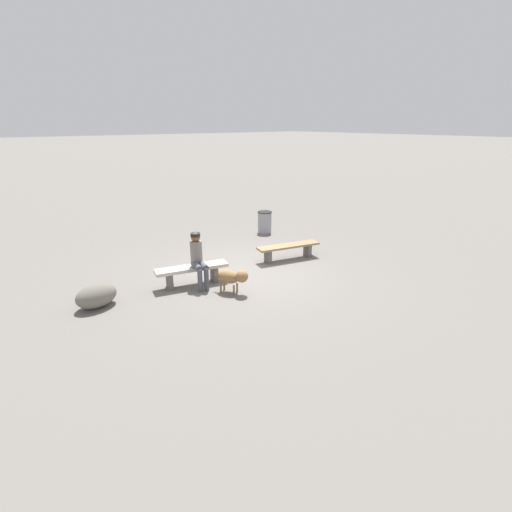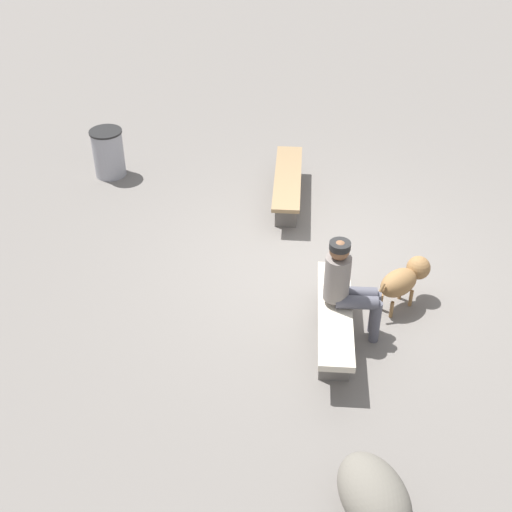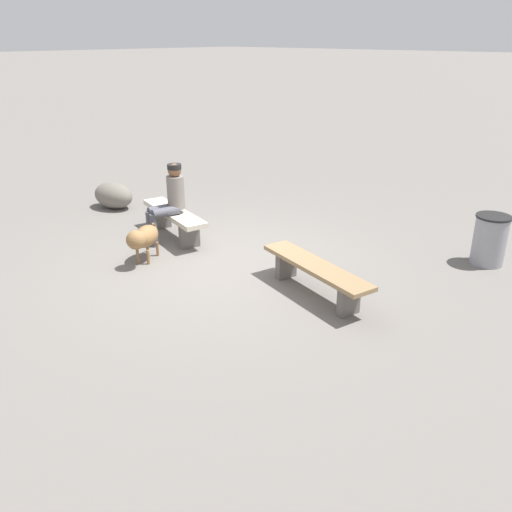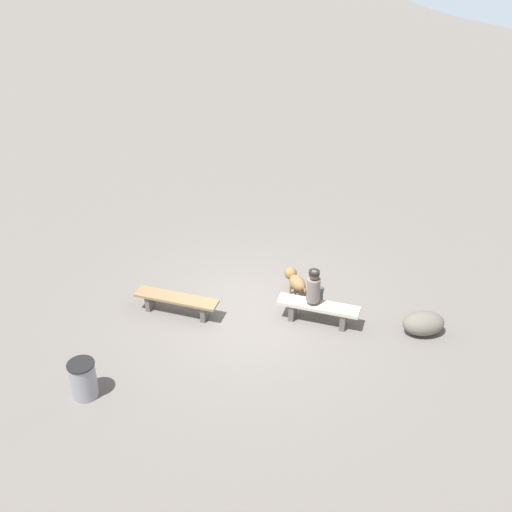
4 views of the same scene
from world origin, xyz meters
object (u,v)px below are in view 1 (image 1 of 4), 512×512
bench_left (288,248)px  seated_person (198,257)px  trash_bin (265,222)px  boulder (96,296)px  bench_right (192,271)px  dog (233,277)px

bench_left → seated_person: bearing=14.6°
trash_bin → boulder: bearing=18.6°
seated_person → bench_left: bearing=-166.0°
bench_right → seated_person: bearing=137.1°
seated_person → trash_bin: bearing=-134.8°
bench_left → dog: bearing=32.8°
bench_left → dog: dog is taller
bench_right → trash_bin: bearing=-136.3°
boulder → seated_person: bearing=170.1°
seated_person → dog: 0.98m
bench_right → seated_person: seated_person is taller
bench_left → seated_person: 2.95m
seated_person → dog: bearing=128.8°
dog → trash_bin: 5.10m
seated_person → dog: seated_person is taller
bench_right → trash_bin: trash_bin is taller
bench_right → dog: (-0.48, 0.98, 0.04)m
bench_left → boulder: bearing=10.1°
boulder → bench_left: bearing=175.8°
boulder → trash_bin: bearing=-161.4°
bench_right → trash_bin: (-4.29, -2.42, 0.03)m
bench_left → trash_bin: (-1.28, -2.55, 0.05)m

